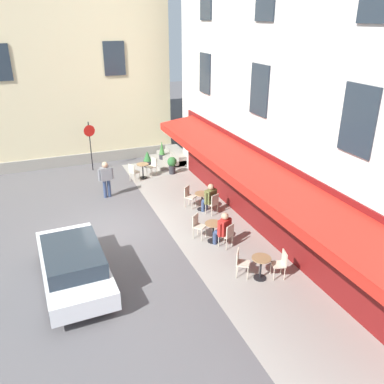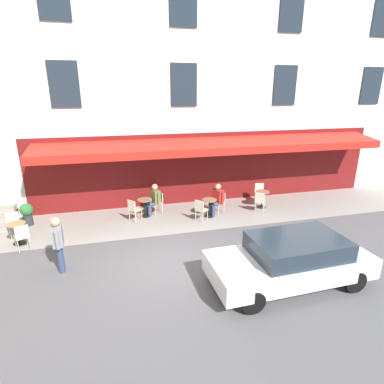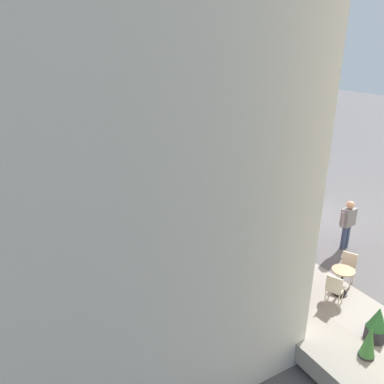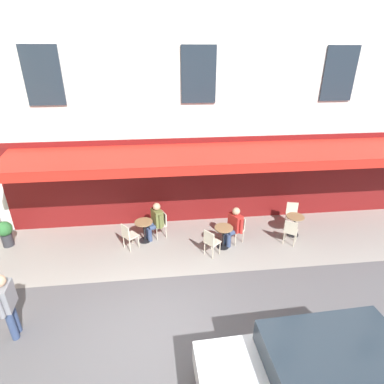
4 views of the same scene
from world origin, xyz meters
name	(u,v)px [view 4 (image 4 of 4)]	position (x,y,z in m)	size (l,w,h in m)	color
ground_plane	(153,331)	(0.00, 0.00, 0.00)	(70.00, 70.00, 0.00)	#565456
sidewalk_cafe_terrace	(249,239)	(-3.25, -3.40, 0.00)	(20.50, 3.20, 0.01)	gray
cafe_building_facade	(239,10)	(-4.00, -9.49, 7.49)	(20.00, 10.70, 15.00)	silver
cafe_table_mid_terrace	(144,228)	(0.30, -3.72, 0.49)	(0.60, 0.60, 0.75)	black
cafe_chair_cream_facing_street	(128,234)	(0.78, -3.32, 0.55)	(0.56, 0.56, 0.91)	beige
cafe_chair_cream_kerbside	(161,222)	(-0.29, -3.97, 0.55)	(0.52, 0.52, 0.91)	beige
cafe_table_streetside	(294,223)	(-4.86, -3.51, 0.49)	(0.60, 0.60, 0.75)	black
cafe_chair_cream_corner_left	(291,230)	(-4.50, -2.99, 0.55)	(0.56, 0.56, 0.91)	beige
cafe_chair_cream_by_window	(292,213)	(-5.03, -4.12, 0.55)	(0.49, 0.49, 0.91)	beige
cafe_table_far_end	(224,234)	(-2.27, -3.07, 0.49)	(0.60, 0.60, 0.75)	black
cafe_chair_cream_near_door	(211,241)	(-1.79, -2.67, 0.55)	(0.56, 0.56, 0.91)	beige
cafe_chair_cream_under_awning	(238,227)	(-2.83, -3.37, 0.55)	(0.54, 0.54, 0.91)	beige
seated_patron_in_red	(234,225)	(-2.64, -3.27, 0.70)	(0.65, 0.62, 1.31)	navy
seated_companion_in_olive	(155,220)	(-0.09, -3.89, 0.70)	(0.64, 0.63, 1.32)	navy
walking_pedestrian_in_grey	(6,302)	(3.06, -0.27, 0.98)	(0.33, 0.69, 1.67)	navy
potted_plant_entrance_left	(5,232)	(4.79, -3.95, 0.52)	(0.49, 0.49, 0.89)	#2D2D33
parked_car_white	(326,376)	(-3.03, 1.86, 0.71)	(4.36, 1.94, 1.33)	silver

